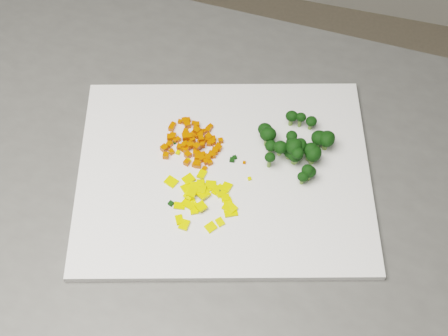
% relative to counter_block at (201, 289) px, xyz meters
% --- Properties ---
extents(counter_block, '(1.04, 0.75, 0.90)m').
position_rel_counter_block_xyz_m(counter_block, '(0.00, 0.00, 0.00)').
color(counter_block, '#4D4D4A').
rests_on(counter_block, ground).
extents(cutting_board, '(0.50, 0.43, 0.01)m').
position_rel_counter_block_xyz_m(cutting_board, '(0.05, 0.01, 0.46)').
color(cutting_board, white).
rests_on(cutting_board, counter_block).
extents(carrot_pile, '(0.09, 0.09, 0.03)m').
position_rel_counter_block_xyz_m(carrot_pile, '(-0.01, 0.05, 0.47)').
color(carrot_pile, '#C03D02').
rests_on(carrot_pile, cutting_board).
extents(pepper_pile, '(0.11, 0.11, 0.02)m').
position_rel_counter_block_xyz_m(pepper_pile, '(0.03, -0.04, 0.47)').
color(pepper_pile, yellow).
rests_on(pepper_pile, cutting_board).
extents(broccoli_pile, '(0.11, 0.11, 0.05)m').
position_rel_counter_block_xyz_m(broccoli_pile, '(0.13, 0.07, 0.49)').
color(broccoli_pile, black).
rests_on(broccoli_pile, cutting_board).
extents(carrot_cube_0, '(0.01, 0.01, 0.01)m').
position_rel_counter_block_xyz_m(carrot_cube_0, '(0.03, 0.04, 0.47)').
color(carrot_cube_0, '#C03D02').
rests_on(carrot_cube_0, carrot_pile).
extents(carrot_cube_1, '(0.01, 0.01, 0.01)m').
position_rel_counter_block_xyz_m(carrot_cube_1, '(-0.02, 0.04, 0.47)').
color(carrot_cube_1, '#C03D02').
rests_on(carrot_cube_1, carrot_pile).
extents(carrot_cube_2, '(0.01, 0.01, 0.01)m').
position_rel_counter_block_xyz_m(carrot_cube_2, '(0.03, 0.05, 0.47)').
color(carrot_cube_2, '#C03D02').
rests_on(carrot_cube_2, carrot_pile).
extents(carrot_cube_3, '(0.01, 0.01, 0.01)m').
position_rel_counter_block_xyz_m(carrot_cube_3, '(-0.01, 0.01, 0.47)').
color(carrot_cube_3, '#C03D02').
rests_on(carrot_cube_3, carrot_pile).
extents(carrot_cube_4, '(0.01, 0.01, 0.01)m').
position_rel_counter_block_xyz_m(carrot_cube_4, '(-0.04, 0.05, 0.47)').
color(carrot_cube_4, '#C03D02').
rests_on(carrot_cube_4, carrot_pile).
extents(carrot_cube_5, '(0.01, 0.01, 0.01)m').
position_rel_counter_block_xyz_m(carrot_cube_5, '(-0.03, 0.06, 0.47)').
color(carrot_cube_5, '#C03D02').
rests_on(carrot_cube_5, carrot_pile).
extents(carrot_cube_6, '(0.01, 0.01, 0.01)m').
position_rel_counter_block_xyz_m(carrot_cube_6, '(-0.00, 0.07, 0.46)').
color(carrot_cube_6, '#C03D02').
rests_on(carrot_cube_6, carrot_pile).
extents(carrot_cube_7, '(0.01, 0.01, 0.01)m').
position_rel_counter_block_xyz_m(carrot_cube_7, '(0.02, 0.06, 0.47)').
color(carrot_cube_7, '#C03D02').
rests_on(carrot_cube_7, carrot_pile).
extents(carrot_cube_8, '(0.01, 0.01, 0.01)m').
position_rel_counter_block_xyz_m(carrot_cube_8, '(-0.00, 0.06, 0.47)').
color(carrot_cube_8, '#C03D02').
rests_on(carrot_cube_8, carrot_pile).
extents(carrot_cube_9, '(0.01, 0.01, 0.01)m').
position_rel_counter_block_xyz_m(carrot_cube_9, '(-0.03, 0.08, 0.47)').
color(carrot_cube_9, '#C03D02').
rests_on(carrot_cube_9, carrot_pile).
extents(carrot_cube_10, '(0.01, 0.01, 0.01)m').
position_rel_counter_block_xyz_m(carrot_cube_10, '(0.00, 0.05, 0.47)').
color(carrot_cube_10, '#C03D02').
rests_on(carrot_cube_10, carrot_pile).
extents(carrot_cube_11, '(0.01, 0.01, 0.01)m').
position_rel_counter_block_xyz_m(carrot_cube_11, '(-0.01, 0.06, 0.46)').
color(carrot_cube_11, '#C03D02').
rests_on(carrot_cube_11, carrot_pile).
extents(carrot_cube_12, '(0.01, 0.01, 0.01)m').
position_rel_counter_block_xyz_m(carrot_cube_12, '(-0.02, 0.08, 0.46)').
color(carrot_cube_12, '#C03D02').
rests_on(carrot_cube_12, carrot_pile).
extents(carrot_cube_13, '(0.01, 0.01, 0.01)m').
position_rel_counter_block_xyz_m(carrot_cube_13, '(-0.05, 0.07, 0.47)').
color(carrot_cube_13, '#C03D02').
rests_on(carrot_cube_13, carrot_pile).
extents(carrot_cube_14, '(0.01, 0.01, 0.01)m').
position_rel_counter_block_xyz_m(carrot_cube_14, '(-0.01, 0.05, 0.47)').
color(carrot_cube_14, '#C03D02').
rests_on(carrot_cube_14, carrot_pile).
extents(carrot_cube_15, '(0.01, 0.01, 0.01)m').
position_rel_counter_block_xyz_m(carrot_cube_15, '(-0.01, 0.05, 0.46)').
color(carrot_cube_15, '#C03D02').
rests_on(carrot_cube_15, carrot_pile).
extents(carrot_cube_16, '(0.01, 0.01, 0.01)m').
position_rel_counter_block_xyz_m(carrot_cube_16, '(-0.02, 0.06, 0.47)').
color(carrot_cube_16, '#C03D02').
rests_on(carrot_cube_16, carrot_pile).
extents(carrot_cube_17, '(0.01, 0.01, 0.01)m').
position_rel_counter_block_xyz_m(carrot_cube_17, '(0.00, 0.05, 0.47)').
color(carrot_cube_17, '#C03D02').
rests_on(carrot_cube_17, carrot_pile).
extents(carrot_cube_18, '(0.01, 0.01, 0.01)m').
position_rel_counter_block_xyz_m(carrot_cube_18, '(0.02, 0.06, 0.47)').
color(carrot_cube_18, '#C03D02').
rests_on(carrot_cube_18, carrot_pile).
extents(carrot_cube_19, '(0.01, 0.01, 0.01)m').
position_rel_counter_block_xyz_m(carrot_cube_19, '(-0.04, 0.02, 0.47)').
color(carrot_cube_19, '#C03D02').
rests_on(carrot_cube_19, carrot_pile).
extents(carrot_cube_20, '(0.01, 0.01, 0.01)m').
position_rel_counter_block_xyz_m(carrot_cube_20, '(0.01, 0.03, 0.46)').
color(carrot_cube_20, '#C03D02').
rests_on(carrot_cube_20, carrot_pile).
extents(carrot_cube_21, '(0.01, 0.01, 0.01)m').
position_rel_counter_block_xyz_m(carrot_cube_21, '(-0.05, 0.05, 0.47)').
color(carrot_cube_21, '#C03D02').
rests_on(carrot_cube_21, carrot_pile).
extents(carrot_cube_22, '(0.01, 0.01, 0.01)m').
position_rel_counter_block_xyz_m(carrot_cube_22, '(-0.00, 0.05, 0.46)').
color(carrot_cube_22, '#C03D02').
rests_on(carrot_cube_22, carrot_pile).
extents(carrot_cube_23, '(0.01, 0.01, 0.01)m').
position_rel_counter_block_xyz_m(carrot_cube_23, '(0.01, 0.08, 0.46)').
color(carrot_cube_23, '#C03D02').
rests_on(carrot_cube_23, carrot_pile).
extents(carrot_cube_24, '(0.01, 0.01, 0.01)m').
position_rel_counter_block_xyz_m(carrot_cube_24, '(0.03, 0.05, 0.46)').
color(carrot_cube_24, '#C03D02').
rests_on(carrot_cube_24, carrot_pile).
extents(carrot_cube_25, '(0.01, 0.01, 0.01)m').
position_rel_counter_block_xyz_m(carrot_cube_25, '(0.03, 0.05, 0.47)').
color(carrot_cube_25, '#C03D02').
rests_on(carrot_cube_25, carrot_pile).
extents(carrot_cube_26, '(0.01, 0.01, 0.01)m').
position_rel_counter_block_xyz_m(carrot_cube_26, '(-0.00, 0.04, 0.47)').
color(carrot_cube_26, '#C03D02').
rests_on(carrot_cube_26, carrot_pile).
extents(carrot_cube_27, '(0.01, 0.01, 0.01)m').
position_rel_counter_block_xyz_m(carrot_cube_27, '(0.03, 0.04, 0.46)').
color(carrot_cube_27, '#C03D02').
rests_on(carrot_cube_27, carrot_pile).
extents(carrot_cube_28, '(0.01, 0.01, 0.01)m').
position_rel_counter_block_xyz_m(carrot_cube_28, '(-0.04, 0.05, 0.46)').
color(carrot_cube_28, '#C03D02').
rests_on(carrot_cube_28, carrot_pile).
extents(carrot_cube_29, '(0.01, 0.01, 0.01)m').
position_rel_counter_block_xyz_m(carrot_cube_29, '(-0.02, 0.04, 0.47)').
color(carrot_cube_29, '#C03D02').
rests_on(carrot_cube_29, carrot_pile).
extents(carrot_cube_30, '(0.01, 0.01, 0.01)m').
position_rel_counter_block_xyz_m(carrot_cube_30, '(0.02, 0.04, 0.47)').
color(carrot_cube_30, '#C03D02').
rests_on(carrot_cube_30, carrot_pile).
extents(carrot_cube_31, '(0.01, 0.01, 0.01)m').
position_rel_counter_block_xyz_m(carrot_cube_31, '(-0.01, 0.04, 0.47)').
color(carrot_cube_31, '#C03D02').
rests_on(carrot_cube_31, carrot_pile).
extents(carrot_cube_32, '(0.01, 0.01, 0.01)m').
position_rel_counter_block_xyz_m(carrot_cube_32, '(0.02, 0.04, 0.47)').
color(carrot_cube_32, '#C03D02').
rests_on(carrot_cube_32, carrot_pile).
extents(carrot_cube_33, '(0.01, 0.01, 0.01)m').
position_rel_counter_block_xyz_m(carrot_cube_33, '(0.01, 0.01, 0.47)').
color(carrot_cube_33, '#C03D02').
rests_on(carrot_cube_33, carrot_pile).
extents(carrot_cube_34, '(0.01, 0.01, 0.01)m').
position_rel_counter_block_xyz_m(carrot_cube_34, '(-0.04, 0.08, 0.46)').
color(carrot_cube_34, '#C03D02').
rests_on(carrot_cube_34, carrot_pile).
extents(carrot_cube_35, '(0.01, 0.01, 0.01)m').
position_rel_counter_block_xyz_m(carrot_cube_35, '(-0.03, 0.09, 0.47)').
color(carrot_cube_35, '#C03D02').
rests_on(carrot_cube_35, carrot_pile).
extents(carrot_cube_36, '(0.01, 0.01, 0.01)m').
position_rel_counter_block_xyz_m(carrot_cube_36, '(-0.02, 0.03, 0.47)').
color(carrot_cube_36, '#C03D02').
rests_on(carrot_cube_36, carrot_pile).
extents(carrot_cube_37, '(0.01, 0.01, 0.01)m').
position_rel_counter_block_xyz_m(carrot_cube_37, '(0.00, 0.06, 0.47)').
color(carrot_cube_37, '#C03D02').
rests_on(carrot_cube_37, carrot_pile).
extents(carrot_cube_38, '(0.01, 0.01, 0.01)m').
position_rel_counter_block_xyz_m(carrot_cube_38, '(-0.01, 0.07, 0.47)').
color(carrot_cube_38, '#C03D02').
rests_on(carrot_cube_38, carrot_pile).
extents(carrot_cube_39, '(0.01, 0.01, 0.01)m').
position_rel_counter_block_xyz_m(carrot_cube_39, '(0.01, 0.05, 0.46)').
color(carrot_cube_39, '#C03D02').
rests_on(carrot_cube_39, carrot_pile).
extents(carrot_cube_40, '(0.01, 0.01, 0.01)m').
position_rel_counter_block_xyz_m(carrot_cube_40, '(-0.04, 0.04, 0.46)').
color(carrot_cube_40, '#C03D02').
rests_on(carrot_cube_40, carrot_pile).
extents(carrot_cube_41, '(0.01, 0.01, 0.01)m').
position_rel_counter_block_xyz_m(carrot_cube_41, '(-0.05, 0.07, 0.46)').
color(carrot_cube_41, '#C03D02').
rests_on(carrot_cube_41, carrot_pile).
extents(carrot_cube_42, '(0.01, 0.01, 0.01)m').
position_rel_counter_block_xyz_m(carrot_cube_42, '(0.00, 0.02, 0.47)').
color(carrot_cube_42, '#C03D02').
rests_on(carrot_cube_42, carrot_pile).
extents(carrot_cube_43, '(0.01, 0.01, 0.01)m').
position_rel_counter_block_xyz_m(carrot_cube_43, '(-0.03, 0.04, 0.47)').
color(carrot_cube_43, '#C03D02').
rests_on(carrot_cube_43, carrot_pile).
extents(carrot_cube_44, '(0.01, 0.01, 0.01)m').
position_rel_counter_block_xyz_m(carrot_cube_44, '(-0.01, 0.06, 0.47)').
color(carrot_cube_44, '#C03D02').
rests_on(carrot_cube_44, carrot_pile).
extents(carrot_cube_45, '(0.01, 0.01, 0.01)m').
position_rel_counter_block_xyz_m(carrot_cube_45, '(-0.01, 0.04, 0.47)').
color(carrot_cube_45, '#C03D02').
rests_on(carrot_cube_45, carrot_pile).
extents(carrot_cube_46, '(0.01, 0.01, 0.01)m').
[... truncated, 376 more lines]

